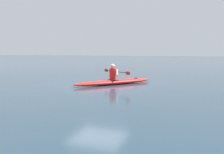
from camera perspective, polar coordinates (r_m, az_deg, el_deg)
ground_plane at (r=11.49m, az=-3.22°, el=-2.25°), size 160.00×160.00×0.00m
kayak at (r=12.19m, az=0.52°, el=-1.16°), size 3.25×3.85×0.25m
kayaker at (r=12.11m, az=0.28°, el=0.99°), size 1.93×1.55×0.78m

